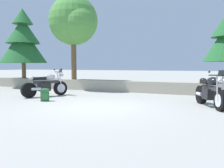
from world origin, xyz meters
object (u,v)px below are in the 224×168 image
(motorcycle_black_centre, at_px, (210,92))
(leafy_tree_mid_left, at_px, (75,22))
(rider_backpack, at_px, (45,95))
(motorcycle_silver_near_left, at_px, (46,85))
(pine_tree_far_left, at_px, (23,40))

(motorcycle_black_centre, distance_m, leafy_tree_mid_left, 8.29)
(motorcycle_black_centre, relative_size, leafy_tree_mid_left, 0.43)
(motorcycle_black_centre, relative_size, rider_backpack, 4.11)
(motorcycle_black_centre, height_order, rider_backpack, motorcycle_black_centre)
(motorcycle_silver_near_left, height_order, rider_backpack, motorcycle_silver_near_left)
(rider_backpack, relative_size, leafy_tree_mid_left, 0.10)
(motorcycle_silver_near_left, relative_size, rider_backpack, 4.12)
(motorcycle_black_centre, height_order, leafy_tree_mid_left, leafy_tree_mid_left)
(rider_backpack, bearing_deg, motorcycle_silver_near_left, 127.89)
(pine_tree_far_left, bearing_deg, rider_backpack, -39.82)
(rider_backpack, bearing_deg, leafy_tree_mid_left, 108.20)
(motorcycle_silver_near_left, bearing_deg, pine_tree_far_left, 143.57)
(rider_backpack, height_order, pine_tree_far_left, pine_tree_far_left)
(motorcycle_black_centre, height_order, pine_tree_far_left, pine_tree_far_left)
(motorcycle_silver_near_left, xyz_separation_m, pine_tree_far_left, (-4.18, 3.09, 2.37))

